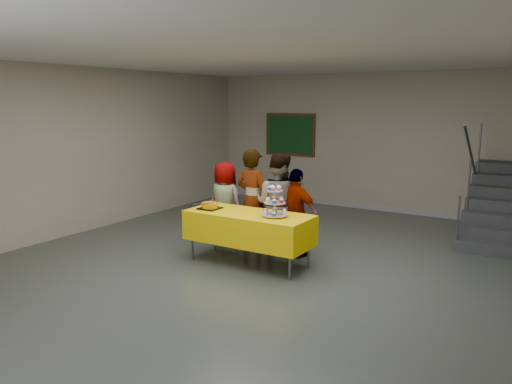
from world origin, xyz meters
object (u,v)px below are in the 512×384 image
Objects in this scene: bear_cake at (210,205)px; schoolchild_d at (296,213)px; bake_table at (249,227)px; schoolchild_b at (253,200)px; staircase at (509,209)px; cupcake_stand at (275,204)px; schoolchild_c at (278,204)px; schoolchild_a at (225,203)px; noticeboard at (290,135)px.

bear_cake is 1.32m from schoolchild_d.
bake_table is 1.14× the size of schoolchild_b.
bear_cake is at bearing -134.26° from staircase.
bear_cake is 0.26× the size of schoolchild_d.
bear_cake is (-1.09, -0.08, -0.13)m from cupcake_stand.
schoolchild_c is (-0.33, 0.68, -0.16)m from cupcake_stand.
schoolchild_a is (-1.40, 0.75, -0.26)m from cupcake_stand.
bear_cake is 1.07m from schoolchild_c.
cupcake_stand is 5.15m from noticeboard.
staircase is (2.66, 3.09, -0.20)m from schoolchild_d.
cupcake_stand is at bearing -125.16° from staircase.
schoolchild_b is at bearing 65.18° from bear_cake.
noticeboard reaches higher than cupcake_stand.
schoolchild_c is at bearing 45.00° from bear_cake.
schoolchild_d is (-0.00, 0.67, -0.27)m from cupcake_stand.
schoolchild_c is (1.06, -0.07, 0.11)m from schoolchild_a.
cupcake_stand is at bearing 3.96° from bear_cake.
bear_cake is at bearing 114.63° from schoolchild_a.
cupcake_stand is 0.77m from schoolchild_c.
noticeboard is at bearing 115.74° from cupcake_stand.
schoolchild_b is at bearing 117.63° from bake_table.
bear_cake is 0.22× the size of schoolchild_b.
schoolchild_b is 0.77m from schoolchild_d.
staircase is 1.85× the size of noticeboard.
bake_table is at bearing -129.40° from staircase.
staircase is at bearing -132.08° from schoolchild_b.
schoolchild_c reaches higher than bake_table.
schoolchild_c is 4.30m from staircase.
schoolchild_b is 4.30m from noticeboard.
bear_cake is 0.28× the size of noticeboard.
schoolchild_c is at bearing -134.08° from staircase.
schoolchild_a is 1.06× the size of noticeboard.
schoolchild_b is at bearing -137.45° from staircase.
noticeboard is at bearing 103.55° from bear_cake.
schoolchild_a is 4.04m from noticeboard.
schoolchild_a reaches higher than cupcake_stand.
bake_table is at bearing 64.84° from schoolchild_d.
schoolchild_d is 1.06× the size of noticeboard.
schoolchild_a is 1.07m from schoolchild_c.
staircase is at bearing 50.60° from bake_table.
noticeboard reaches higher than schoolchild_c.
cupcake_stand is at bearing 156.12° from schoolchild_a.
bake_table is 1.36× the size of schoolchild_a.
staircase is (3.09, 3.76, -0.07)m from bake_table.
bake_table is 4.22× the size of cupcake_stand.
cupcake_stand is 0.72m from schoolchild_d.
schoolchild_d is (1.39, -0.08, -0.00)m from schoolchild_a.
schoolchild_c is 0.67× the size of staircase.
staircase reaches higher than schoolchild_b.
schoolchild_d reaches higher than cupcake_stand.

